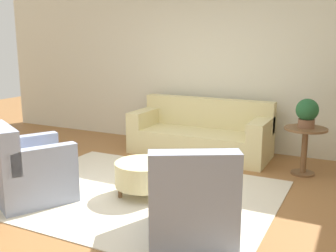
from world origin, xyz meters
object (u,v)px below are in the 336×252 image
object	(u,v)px
ottoman_table	(144,174)
side_table	(305,142)
armchair_left	(28,171)
potted_plant_on_side_table	(307,112)
armchair_right	(191,203)
couch	(201,135)

from	to	relation	value
ottoman_table	side_table	world-z (taller)	side_table
armchair_left	potted_plant_on_side_table	xyz separation A→B (m)	(2.69, 2.37, 0.52)
armchair_left	armchair_right	xyz separation A→B (m)	(2.02, 0.00, 0.00)
couch	armchair_right	distance (m)	2.85
couch	armchair_left	xyz separation A→B (m)	(-1.05, -2.68, 0.04)
armchair_right	armchair_left	bearing A→B (deg)	180.00
armchair_left	side_table	distance (m)	3.59
couch	potted_plant_on_side_table	xyz separation A→B (m)	(1.65, -0.31, 0.56)
side_table	potted_plant_on_side_table	size ratio (longest dim) A/B	1.66
armchair_left	ottoman_table	bearing A→B (deg)	33.00
side_table	potted_plant_on_side_table	distance (m)	0.42
couch	ottoman_table	world-z (taller)	couch
armchair_left	armchair_right	distance (m)	2.02
armchair_right	couch	bearing A→B (deg)	110.05
side_table	potted_plant_on_side_table	xyz separation A→B (m)	(0.00, 0.00, 0.42)
couch	armchair_left	bearing A→B (deg)	-111.35
armchair_left	ottoman_table	distance (m)	1.32
side_table	ottoman_table	bearing A→B (deg)	-133.90
side_table	armchair_left	bearing A→B (deg)	-138.69
armchair_right	side_table	bearing A→B (deg)	74.19
armchair_left	couch	bearing A→B (deg)	68.65
armchair_right	ottoman_table	bearing A→B (deg)	141.78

